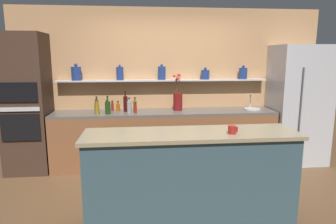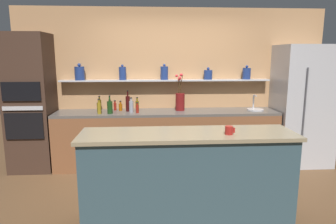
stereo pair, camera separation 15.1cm
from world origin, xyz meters
name	(u,v)px [view 1 (the left image)]	position (x,y,z in m)	size (l,w,h in m)	color
ground_plane	(182,198)	(0.00, 0.00, 0.00)	(12.00, 12.00, 0.00)	brown
back_wall_unit	(169,86)	(0.00, 1.60, 1.30)	(5.20, 0.28, 2.60)	tan
back_counter_unit	(165,138)	(-0.11, 1.24, 0.46)	(3.61, 0.62, 0.92)	brown
island_counter	(190,177)	(0.00, -0.53, 0.51)	(2.27, 0.61, 1.02)	#334C56
refrigerator	(298,105)	(2.16, 1.20, 0.99)	(0.89, 0.73, 1.99)	#B7B7BC
oven_tower	(27,104)	(-2.27, 1.24, 1.08)	(0.66, 0.64, 2.16)	#3D281E
flower_vase	(178,100)	(0.11, 1.31, 1.09)	(0.15, 0.17, 0.61)	maroon
sink_fixture	(252,108)	(1.37, 1.25, 0.95)	(0.27, 0.27, 0.25)	#B7B7BC
bottle_oil_0	(97,108)	(-1.18, 1.08, 1.01)	(0.06, 0.06, 0.23)	olive
bottle_sauce_1	(112,106)	(-0.97, 1.39, 0.99)	(0.05, 0.05, 0.17)	maroon
bottle_wine_2	(108,107)	(-1.02, 1.10, 1.02)	(0.08, 0.08, 0.29)	#193814
bottle_spirit_3	(129,106)	(-0.69, 1.19, 1.02)	(0.07, 0.07, 0.24)	gray
bottle_sauce_4	(135,109)	(-0.59, 1.13, 0.99)	(0.05, 0.05, 0.17)	maroon
bottle_wine_5	(126,104)	(-0.75, 1.28, 1.05)	(0.07, 0.07, 0.34)	#380C0C
bottle_sauce_6	(107,107)	(-1.05, 1.34, 1.00)	(0.06, 0.06, 0.19)	black
bottle_oil_7	(97,105)	(-1.22, 1.39, 1.02)	(0.06, 0.06, 0.24)	#47380A
bottle_sauce_8	(108,107)	(-1.03, 1.24, 1.00)	(0.06, 0.06, 0.20)	maroon
bottle_oil_9	(135,106)	(-0.59, 1.29, 1.01)	(0.06, 0.06, 0.23)	brown
bottle_oil_10	(96,108)	(-1.20, 1.18, 1.01)	(0.06, 0.06, 0.22)	#47380A
bottle_sauce_11	(118,107)	(-0.87, 1.34, 0.99)	(0.06, 0.06, 0.16)	#9E4C0A
coffee_mug	(232,130)	(0.41, -0.64, 1.06)	(0.10, 0.08, 0.09)	maroon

